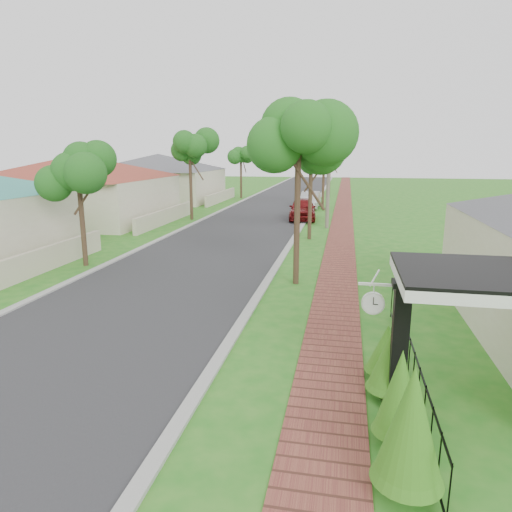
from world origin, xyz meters
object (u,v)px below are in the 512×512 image
Objects in this scene: parked_car_white at (310,200)px; porch_post at (399,352)px; parked_car_red at (303,209)px; near_tree at (298,151)px; station_clock at (373,302)px; utility_pole at (329,165)px.

porch_post is at bearing -80.74° from parked_car_white.
parked_car_red is 0.76× the size of near_tree.
parked_car_red is 6.15× the size of station_clock.
parked_car_white is at bearing 100.41° from utility_pole.
near_tree is at bearing -92.50° from utility_pole.
porch_post is 31.62m from parked_car_white.
porch_post is 1.05m from station_clock.
near_tree is at bearing -89.89° from parked_car_red.
parked_car_red is 0.58× the size of utility_pole.
near_tree is 13.04m from utility_pole.
near_tree reaches higher than parked_car_white.
parked_car_red is at bearing 119.18° from utility_pole.
near_tree is 8.46m from station_clock.
utility_pole is 20.78m from station_clock.
utility_pole is (-2.25, 21.00, 2.90)m from porch_post.
porch_post is 0.59× the size of parked_car_white.
utility_pole reaches higher than parked_car_red.
porch_post reaches higher than station_clock.
porch_post is at bearing -70.59° from near_tree.
utility_pole is at bearing -77.88° from parked_car_white.
porch_post is 21.32m from utility_pole.
near_tree is 0.77× the size of utility_pole.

